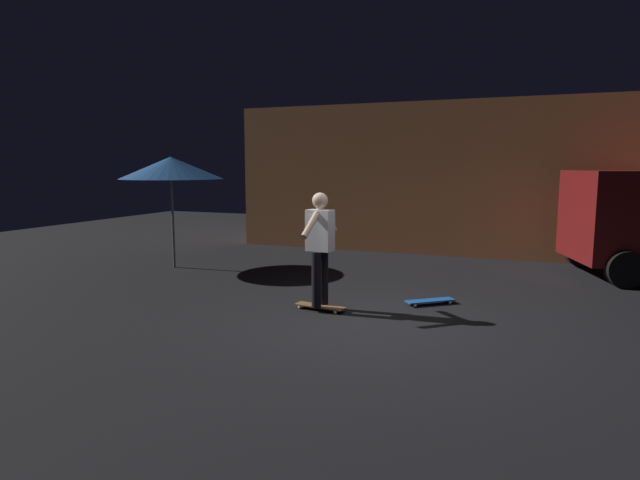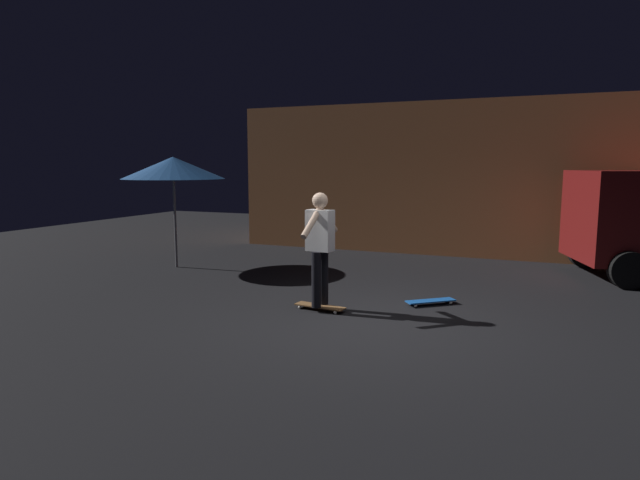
# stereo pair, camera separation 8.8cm
# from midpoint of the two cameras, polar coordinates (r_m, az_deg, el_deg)

# --- Properties ---
(ground_plane) EXTENTS (28.00, 28.00, 0.00)m
(ground_plane) POSITION_cam_midpoint_polar(r_m,az_deg,el_deg) (7.45, 5.28, -8.76)
(ground_plane) COLOR black
(low_building) EXTENTS (11.55, 4.12, 3.61)m
(low_building) POSITION_cam_midpoint_polar(r_m,az_deg,el_deg) (14.92, 15.94, 6.34)
(low_building) COLOR #C67A47
(low_building) RESTS_ON ground_plane
(patio_umbrella) EXTENTS (2.10, 2.10, 2.30)m
(patio_umbrella) POSITION_cam_midpoint_polar(r_m,az_deg,el_deg) (11.60, -15.64, 7.32)
(patio_umbrella) COLOR slate
(patio_umbrella) RESTS_ON ground_plane
(skateboard_ridden) EXTENTS (0.80, 0.29, 0.07)m
(skateboard_ridden) POSITION_cam_midpoint_polar(r_m,az_deg,el_deg) (8.06, -0.31, -7.02)
(skateboard_ridden) COLOR olive
(skateboard_ridden) RESTS_ON ground_plane
(skateboard_spare) EXTENTS (0.73, 0.65, 0.07)m
(skateboard_spare) POSITION_cam_midpoint_polar(r_m,az_deg,el_deg) (8.55, 11.24, -6.31)
(skateboard_spare) COLOR #1959B2
(skateboard_spare) RESTS_ON ground_plane
(skater) EXTENTS (0.40, 0.99, 1.67)m
(skater) POSITION_cam_midpoint_polar(r_m,az_deg,el_deg) (7.87, -0.32, -0.10)
(skater) COLOR black
(skater) RESTS_ON skateboard_ridden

